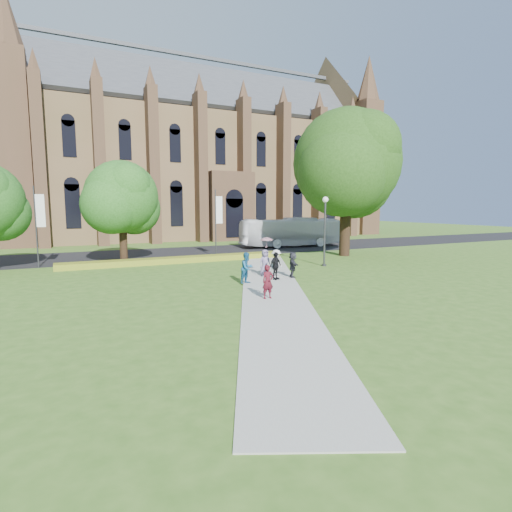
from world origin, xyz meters
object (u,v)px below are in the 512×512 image
tour_coach (291,232)px  pedestrian_0 (268,282)px  streetlamp (325,223)px  large_tree (347,163)px

tour_coach → pedestrian_0: (-14.24, -21.44, -0.77)m
streetlamp → large_tree: (5.50, 4.50, 5.07)m
pedestrian_0 → streetlamp: bearing=39.9°
streetlamp → tour_coach: size_ratio=0.45×
large_tree → tour_coach: bearing=91.4°
large_tree → pedestrian_0: bearing=-139.6°
large_tree → streetlamp: bearing=-140.7°
pedestrian_0 → large_tree: bearing=39.2°
streetlamp → tour_coach: streetlamp is taller
tour_coach → pedestrian_0: bearing=151.2°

